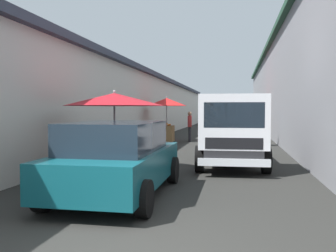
# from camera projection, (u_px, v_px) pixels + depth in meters

# --- Properties ---
(ground) EXTENTS (90.00, 90.00, 0.00)m
(ground) POSITION_uv_depth(u_px,v_px,m) (207.00, 144.00, 17.35)
(ground) COLOR #282826
(building_left_whitewash) EXTENTS (49.80, 7.50, 3.87)m
(building_left_whitewash) POSITION_uv_depth(u_px,v_px,m) (94.00, 105.00, 20.79)
(building_left_whitewash) COLOR beige
(building_left_whitewash) RESTS_ON ground
(fruit_stall_near_right) EXTENTS (2.10, 2.10, 2.38)m
(fruit_stall_near_right) POSITION_uv_depth(u_px,v_px,m) (167.00, 108.00, 18.63)
(fruit_stall_near_right) COLOR #9E9EA3
(fruit_stall_near_right) RESTS_ON ground
(fruit_stall_far_left) EXTENTS (2.83, 2.83, 2.37)m
(fruit_stall_far_left) POSITION_uv_depth(u_px,v_px,m) (235.00, 107.00, 23.03)
(fruit_stall_far_left) COLOR #9E9EA3
(fruit_stall_far_left) RESTS_ON ground
(fruit_stall_near_left) EXTENTS (2.59, 2.59, 2.19)m
(fruit_stall_near_left) POSITION_uv_depth(u_px,v_px,m) (116.00, 110.00, 9.14)
(fruit_stall_near_left) COLOR #9E9EA3
(fruit_stall_near_left) RESTS_ON ground
(hatchback_car) EXTENTS (3.92, 1.95, 1.45)m
(hatchback_car) POSITION_uv_depth(u_px,v_px,m) (118.00, 158.00, 6.90)
(hatchback_car) COLOR #0F4C56
(hatchback_car) RESTS_ON ground
(delivery_truck) EXTENTS (5.00, 2.16, 2.08)m
(delivery_truck) POSITION_uv_depth(u_px,v_px,m) (232.00, 132.00, 10.06)
(delivery_truck) COLOR black
(delivery_truck) RESTS_ON ground
(vendor_by_crates) EXTENTS (0.23, 0.67, 1.69)m
(vendor_by_crates) POSITION_uv_depth(u_px,v_px,m) (260.00, 125.00, 16.23)
(vendor_by_crates) COLOR #232328
(vendor_by_crates) RESTS_ON ground
(vendor_in_shade) EXTENTS (0.63, 0.25, 1.59)m
(vendor_in_shade) POSITION_uv_depth(u_px,v_px,m) (190.00, 124.00, 18.63)
(vendor_in_shade) COLOR #232328
(vendor_in_shade) RESTS_ON ground
(plastic_stool) EXTENTS (0.30, 0.30, 0.43)m
(plastic_stool) POSITION_uv_depth(u_px,v_px,m) (262.00, 141.00, 15.28)
(plastic_stool) COLOR #1E8C3F
(plastic_stool) RESTS_ON ground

